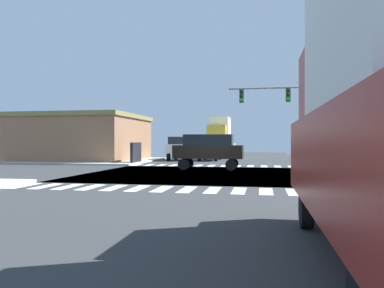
{
  "coord_description": "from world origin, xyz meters",
  "views": [
    {
      "loc": [
        3.11,
        -21.57,
        1.85
      ],
      "look_at": [
        -1.95,
        5.52,
        1.69
      ],
      "focal_mm": 35.25,
      "sensor_mm": 36.0,
      "label": 1
    }
  ],
  "objects_px": {
    "traffic_signal_mast": "(294,103)",
    "bank_building": "(65,138)",
    "street_lamp": "(311,112)",
    "pickup_middle_2": "(210,147)",
    "suv_nearside_1": "(180,146)",
    "suv_farside_2": "(209,149)",
    "pickup_crossing_1": "(228,145)",
    "box_truck_inner_2": "(219,136)",
    "sedan_queued_1": "(206,147)"
  },
  "relations": [
    {
      "from": "pickup_middle_2",
      "to": "box_truck_inner_2",
      "type": "relative_size",
      "value": 0.71
    },
    {
      "from": "box_truck_inner_2",
      "to": "suv_nearside_1",
      "type": "bearing_deg",
      "value": 70.5
    },
    {
      "from": "pickup_middle_2",
      "to": "box_truck_inner_2",
      "type": "xyz_separation_m",
      "value": [
        -0.0,
        8.25,
        1.27
      ]
    },
    {
      "from": "street_lamp",
      "to": "pickup_crossing_1",
      "type": "bearing_deg",
      "value": 121.73
    },
    {
      "from": "pickup_crossing_1",
      "to": "box_truck_inner_2",
      "type": "distance_m",
      "value": 11.52
    },
    {
      "from": "traffic_signal_mast",
      "to": "pickup_crossing_1",
      "type": "bearing_deg",
      "value": 104.58
    },
    {
      "from": "bank_building",
      "to": "suv_farside_2",
      "type": "xyz_separation_m",
      "value": [
        15.76,
        -9.43,
        -0.85
      ]
    },
    {
      "from": "sedan_queued_1",
      "to": "traffic_signal_mast",
      "type": "bearing_deg",
      "value": 111.51
    },
    {
      "from": "bank_building",
      "to": "sedan_queued_1",
      "type": "bearing_deg",
      "value": 61.1
    },
    {
      "from": "street_lamp",
      "to": "suv_nearside_1",
      "type": "relative_size",
      "value": 1.8
    },
    {
      "from": "sedan_queued_1",
      "to": "bank_building",
      "type": "bearing_deg",
      "value": 61.1
    },
    {
      "from": "street_lamp",
      "to": "box_truck_inner_2",
      "type": "bearing_deg",
      "value": 154.52
    },
    {
      "from": "suv_farside_2",
      "to": "suv_nearside_1",
      "type": "bearing_deg",
      "value": -158.79
    },
    {
      "from": "suv_nearside_1",
      "to": "pickup_crossing_1",
      "type": "bearing_deg",
      "value": -98.57
    },
    {
      "from": "traffic_signal_mast",
      "to": "bank_building",
      "type": "distance_m",
      "value": 22.51
    },
    {
      "from": "street_lamp",
      "to": "pickup_middle_2",
      "type": "height_order",
      "value": "street_lamp"
    },
    {
      "from": "bank_building",
      "to": "pickup_middle_2",
      "type": "bearing_deg",
      "value": 10.32
    },
    {
      "from": "pickup_crossing_1",
      "to": "bank_building",
      "type": "bearing_deg",
      "value": 57.52
    },
    {
      "from": "street_lamp",
      "to": "pickup_middle_2",
      "type": "relative_size",
      "value": 1.62
    },
    {
      "from": "bank_building",
      "to": "box_truck_inner_2",
      "type": "distance_m",
      "value": 17.85
    },
    {
      "from": "traffic_signal_mast",
      "to": "sedan_queued_1",
      "type": "height_order",
      "value": "traffic_signal_mast"
    },
    {
      "from": "street_lamp",
      "to": "suv_farside_2",
      "type": "distance_m",
      "value": 17.99
    },
    {
      "from": "pickup_crossing_1",
      "to": "box_truck_inner_2",
      "type": "height_order",
      "value": "box_truck_inner_2"
    },
    {
      "from": "traffic_signal_mast",
      "to": "street_lamp",
      "type": "height_order",
      "value": "street_lamp"
    },
    {
      "from": "street_lamp",
      "to": "bank_building",
      "type": "relative_size",
      "value": 0.5
    },
    {
      "from": "pickup_crossing_1",
      "to": "pickup_middle_2",
      "type": "bearing_deg",
      "value": 90.0
    },
    {
      "from": "traffic_signal_mast",
      "to": "sedan_queued_1",
      "type": "relative_size",
      "value": 1.86
    },
    {
      "from": "suv_nearside_1",
      "to": "suv_farside_2",
      "type": "bearing_deg",
      "value": 111.21
    },
    {
      "from": "suv_nearside_1",
      "to": "box_truck_inner_2",
      "type": "height_order",
      "value": "box_truck_inner_2"
    },
    {
      "from": "suv_farside_2",
      "to": "pickup_middle_2",
      "type": "distance_m",
      "value": 12.11
    },
    {
      "from": "street_lamp",
      "to": "pickup_crossing_1",
      "type": "distance_m",
      "value": 19.43
    },
    {
      "from": "suv_nearside_1",
      "to": "pickup_crossing_1",
      "type": "relative_size",
      "value": 0.9
    },
    {
      "from": "pickup_crossing_1",
      "to": "pickup_middle_2",
      "type": "distance_m",
      "value": 19.7
    },
    {
      "from": "traffic_signal_mast",
      "to": "suv_farside_2",
      "type": "height_order",
      "value": "traffic_signal_mast"
    },
    {
      "from": "pickup_crossing_1",
      "to": "suv_nearside_1",
      "type": "bearing_deg",
      "value": 81.43
    },
    {
      "from": "pickup_crossing_1",
      "to": "box_truck_inner_2",
      "type": "relative_size",
      "value": 0.71
    },
    {
      "from": "pickup_middle_2",
      "to": "street_lamp",
      "type": "bearing_deg",
      "value": -160.93
    },
    {
      "from": "pickup_middle_2",
      "to": "box_truck_inner_2",
      "type": "distance_m",
      "value": 8.35
    },
    {
      "from": "traffic_signal_mast",
      "to": "pickup_middle_2",
      "type": "xyz_separation_m",
      "value": [
        -7.37,
        8.63,
        -3.37
      ]
    },
    {
      "from": "pickup_middle_2",
      "to": "suv_nearside_1",
      "type": "bearing_deg",
      "value": 4.1
    },
    {
      "from": "street_lamp",
      "to": "sedan_queued_1",
      "type": "bearing_deg",
      "value": 132.55
    },
    {
      "from": "suv_nearside_1",
      "to": "pickup_middle_2",
      "type": "xyz_separation_m",
      "value": [
        3.0,
        0.22,
        -0.1
      ]
    },
    {
      "from": "bank_building",
      "to": "suv_nearside_1",
      "type": "xyz_separation_m",
      "value": [
        11.18,
        2.37,
        -0.85
      ]
    },
    {
      "from": "suv_nearside_1",
      "to": "box_truck_inner_2",
      "type": "xyz_separation_m",
      "value": [
        3.0,
        8.47,
        1.17
      ]
    },
    {
      "from": "suv_farside_2",
      "to": "box_truck_inner_2",
      "type": "bearing_deg",
      "value": -175.55
    },
    {
      "from": "pickup_middle_2",
      "to": "box_truck_inner_2",
      "type": "height_order",
      "value": "box_truck_inner_2"
    },
    {
      "from": "street_lamp",
      "to": "bank_building",
      "type": "distance_m",
      "value": 25.11
    },
    {
      "from": "bank_building",
      "to": "suv_nearside_1",
      "type": "height_order",
      "value": "bank_building"
    },
    {
      "from": "bank_building",
      "to": "sedan_queued_1",
      "type": "height_order",
      "value": "bank_building"
    },
    {
      "from": "street_lamp",
      "to": "suv_farside_2",
      "type": "height_order",
      "value": "street_lamp"
    }
  ]
}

